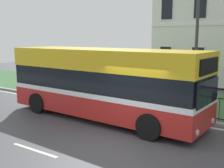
# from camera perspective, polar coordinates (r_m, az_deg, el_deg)

# --- Properties ---
(ground_plane) EXTENTS (60.00, 56.00, 0.18)m
(ground_plane) POSITION_cam_1_polar(r_m,az_deg,el_deg) (10.60, 5.11, -10.25)
(ground_plane) COLOR #44464C
(single_decker_bus) EXTENTS (9.28, 3.03, 3.06)m
(single_decker_bus) POSITION_cam_1_polar(r_m,az_deg,el_deg) (12.30, -1.80, 0.39)
(single_decker_bus) COLOR #B3231F
(single_decker_bus) RESTS_ON ground_plane
(street_lamp_post) EXTENTS (0.36, 0.24, 6.73)m
(street_lamp_post) POSITION_cam_1_polar(r_m,az_deg,el_deg) (13.39, 16.95, 10.88)
(street_lamp_post) COLOR #333338
(street_lamp_post) RESTS_ON ground_plane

